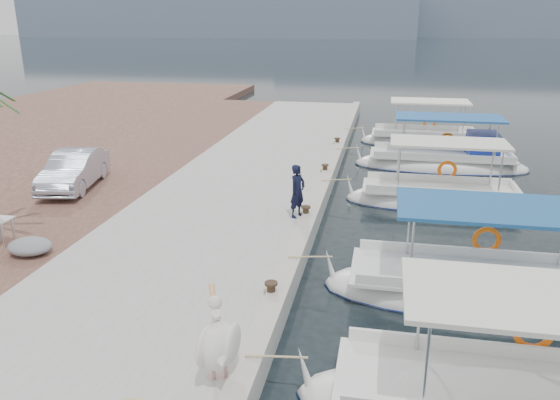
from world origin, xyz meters
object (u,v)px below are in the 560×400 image
object	(u,v)px
fishing_caique_c	(439,201)
pelican	(218,342)
fishing_caique_e	(423,142)
fisherman	(298,191)
fishing_caique_b	(477,293)
fishing_caique_d	(443,164)
parked_car	(74,170)

from	to	relation	value
fishing_caique_c	pelican	size ratio (longest dim) A/B	3.96
fishing_caique_e	fisherman	bearing A→B (deg)	-108.33
fishing_caique_b	fishing_caique_d	world-z (taller)	same
fishing_caique_b	fishing_caique_d	xyz separation A→B (m)	(0.25, 11.78, 0.06)
fishing_caique_b	fishing_caique_c	size ratio (longest dim) A/B	1.10
fishing_caique_b	fishing_caique_e	distance (m)	16.48
fisherman	fishing_caique_d	bearing A→B (deg)	-0.94
fisherman	fishing_caique_e	bearing A→B (deg)	10.80
fishing_caique_c	fishing_caique_d	distance (m)	5.12
fishing_caique_b	pelican	xyz separation A→B (m)	(-4.71, -4.57, 1.03)
fishing_caique_d	fisherman	bearing A→B (deg)	-120.07
fishing_caique_e	parked_car	size ratio (longest dim) A/B	1.66
fishing_caique_c	parked_car	distance (m)	12.64
parked_car	fishing_caique_b	bearing A→B (deg)	-31.00
fishing_caique_c	parked_car	world-z (taller)	fishing_caique_c
fishing_caique_c	pelican	distance (m)	12.13
fishing_caique_e	fisherman	xyz separation A→B (m)	(-4.39, -13.24, 1.17)
pelican	fishing_caique_b	bearing A→B (deg)	44.11
pelican	fishing_caique_c	bearing A→B (deg)	68.72
pelican	fishing_caique_e	bearing A→B (deg)	78.18
fishing_caique_b	parked_car	xyz separation A→B (m)	(-12.77, 4.69, 1.01)
fishing_caique_e	parked_car	xyz separation A→B (m)	(-12.46, -11.79, 1.01)
fishing_caique_c	fishing_caique_d	xyz separation A→B (m)	(0.58, 5.09, 0.06)
fishing_caique_e	parked_car	world-z (taller)	fishing_caique_e
pelican	fisherman	distance (m)	7.80
fishing_caique_c	pelican	world-z (taller)	fishing_caique_c
fisherman	parked_car	world-z (taller)	fisherman
pelican	parked_car	distance (m)	12.27
fishing_caique_d	fishing_caique_e	bearing A→B (deg)	96.81
fisherman	fishing_caique_b	bearing A→B (deg)	-95.46
fisherman	fishing_caique_c	bearing A→B (deg)	-22.52
fishing_caique_c	fisherman	size ratio (longest dim) A/B	4.02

